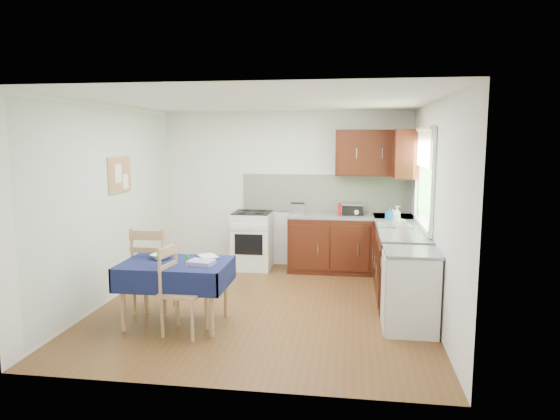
# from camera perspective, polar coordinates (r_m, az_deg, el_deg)

# --- Properties ---
(floor) EXTENTS (4.20, 4.20, 0.00)m
(floor) POSITION_cam_1_polar(r_m,az_deg,el_deg) (6.32, -1.85, -10.91)
(floor) COLOR #543916
(floor) RESTS_ON ground
(ceiling) EXTENTS (4.00, 4.20, 0.02)m
(ceiling) POSITION_cam_1_polar(r_m,az_deg,el_deg) (5.99, -1.96, 12.30)
(ceiling) COLOR white
(ceiling) RESTS_ON wall_back
(wall_back) EXTENTS (4.00, 0.02, 2.50)m
(wall_back) POSITION_cam_1_polar(r_m,az_deg,el_deg) (8.10, 0.68, 2.37)
(wall_back) COLOR white
(wall_back) RESTS_ON ground
(wall_front) EXTENTS (4.00, 0.02, 2.50)m
(wall_front) POSITION_cam_1_polar(r_m,az_deg,el_deg) (4.01, -7.14, -3.63)
(wall_front) COLOR white
(wall_front) RESTS_ON ground
(wall_left) EXTENTS (0.02, 4.20, 2.50)m
(wall_left) POSITION_cam_1_polar(r_m,az_deg,el_deg) (6.68, -19.06, 0.69)
(wall_left) COLOR silver
(wall_left) RESTS_ON ground
(wall_right) EXTENTS (0.02, 4.20, 2.50)m
(wall_right) POSITION_cam_1_polar(r_m,az_deg,el_deg) (6.02, 17.19, 0.00)
(wall_right) COLOR white
(wall_right) RESTS_ON ground
(base_cabinets) EXTENTS (1.90, 2.30, 0.86)m
(base_cabinets) POSITION_cam_1_polar(r_m,az_deg,el_deg) (7.33, 10.41, -4.87)
(base_cabinets) COLOR black
(base_cabinets) RESTS_ON ground
(worktop_back) EXTENTS (1.90, 0.60, 0.04)m
(worktop_back) POSITION_cam_1_polar(r_m,az_deg,el_deg) (7.78, 8.08, -0.70)
(worktop_back) COLOR slate
(worktop_back) RESTS_ON base_cabinets
(worktop_right) EXTENTS (0.60, 1.70, 0.04)m
(worktop_right) POSITION_cam_1_polar(r_m,az_deg,el_deg) (6.68, 13.65, -2.31)
(worktop_right) COLOR slate
(worktop_right) RESTS_ON base_cabinets
(worktop_corner) EXTENTS (0.60, 0.60, 0.04)m
(worktop_corner) POSITION_cam_1_polar(r_m,az_deg,el_deg) (7.80, 12.86, -0.79)
(worktop_corner) COLOR slate
(worktop_corner) RESTS_ON base_cabinets
(splashback) EXTENTS (2.70, 0.02, 0.60)m
(splashback) POSITION_cam_1_polar(r_m,az_deg,el_deg) (8.03, 5.28, 1.92)
(splashback) COLOR white
(splashback) RESTS_ON wall_back
(upper_cabinets) EXTENTS (1.20, 0.85, 0.70)m
(upper_cabinets) POSITION_cam_1_polar(r_m,az_deg,el_deg) (7.70, 11.78, 6.38)
(upper_cabinets) COLOR black
(upper_cabinets) RESTS_ON wall_back
(stove) EXTENTS (0.60, 0.61, 0.92)m
(stove) POSITION_cam_1_polar(r_m,az_deg,el_deg) (8.00, -3.17, -3.45)
(stove) COLOR white
(stove) RESTS_ON ground
(window) EXTENTS (0.04, 1.48, 1.26)m
(window) POSITION_cam_1_polar(r_m,az_deg,el_deg) (6.66, 16.16, 4.26)
(window) COLOR #2A5824
(window) RESTS_ON wall_right
(fridge) EXTENTS (0.58, 0.60, 0.89)m
(fridge) POSITION_cam_1_polar(r_m,az_deg,el_deg) (5.62, 14.66, -8.93)
(fridge) COLOR white
(fridge) RESTS_ON ground
(corkboard) EXTENTS (0.04, 0.62, 0.47)m
(corkboard) POSITION_cam_1_polar(r_m,az_deg,el_deg) (6.90, -17.84, 3.88)
(corkboard) COLOR tan
(corkboard) RESTS_ON wall_left
(dining_table) EXTENTS (1.18, 0.80, 0.71)m
(dining_table) POSITION_cam_1_polar(r_m,az_deg,el_deg) (5.69, -11.83, -6.87)
(dining_table) COLOR #0D1136
(dining_table) RESTS_ON ground
(chair_far) EXTENTS (0.48, 0.48, 1.04)m
(chair_far) POSITION_cam_1_polar(r_m,az_deg,el_deg) (6.19, -14.37, -6.30)
(chair_far) COLOR tan
(chair_far) RESTS_ON ground
(chair_near) EXTENTS (0.48, 0.48, 0.96)m
(chair_near) POSITION_cam_1_polar(r_m,az_deg,el_deg) (5.44, -11.38, -8.64)
(chair_near) COLOR tan
(chair_near) RESTS_ON ground
(toaster) EXTENTS (0.25, 0.15, 0.19)m
(toaster) POSITION_cam_1_polar(r_m,az_deg,el_deg) (7.73, 2.02, 0.12)
(toaster) COLOR #B4B4B9
(toaster) RESTS_ON worktop_back
(sandwich_press) EXTENTS (0.32, 0.27, 0.18)m
(sandwich_press) POSITION_cam_1_polar(r_m,az_deg,el_deg) (7.80, 8.30, 0.14)
(sandwich_press) COLOR black
(sandwich_press) RESTS_ON worktop_back
(sauce_bottle) EXTENTS (0.05, 0.05, 0.20)m
(sauce_bottle) POSITION_cam_1_polar(r_m,az_deg,el_deg) (7.62, 6.84, 0.06)
(sauce_bottle) COLOR red
(sauce_bottle) RESTS_ON worktop_back
(yellow_packet) EXTENTS (0.11, 0.08, 0.15)m
(yellow_packet) POSITION_cam_1_polar(r_m,az_deg,el_deg) (7.83, 8.93, 0.04)
(yellow_packet) COLOR yellow
(yellow_packet) RESTS_ON worktop_back
(dish_rack) EXTENTS (0.46, 0.35, 0.22)m
(dish_rack) POSITION_cam_1_polar(r_m,az_deg,el_deg) (6.88, 12.99, -1.60)
(dish_rack) COLOR gray
(dish_rack) RESTS_ON worktop_right
(kettle) EXTENTS (0.15, 0.15, 0.25)m
(kettle) POSITION_cam_1_polar(r_m,az_deg,el_deg) (5.91, 13.82, -2.35)
(kettle) COLOR white
(kettle) RESTS_ON worktop_right
(cup) EXTENTS (0.14, 0.14, 0.09)m
(cup) POSITION_cam_1_polar(r_m,az_deg,el_deg) (7.71, 8.73, -0.29)
(cup) COLOR white
(cup) RESTS_ON worktop_back
(soap_bottle_a) EXTENTS (0.16, 0.16, 0.29)m
(soap_bottle_a) POSITION_cam_1_polar(r_m,az_deg,el_deg) (6.76, 13.18, -0.75)
(soap_bottle_a) COLOR white
(soap_bottle_a) RESTS_ON worktop_right
(soap_bottle_b) EXTENTS (0.12, 0.12, 0.18)m
(soap_bottle_b) POSITION_cam_1_polar(r_m,az_deg,el_deg) (7.39, 12.37, -0.40)
(soap_bottle_b) COLOR blue
(soap_bottle_b) RESTS_ON worktop_right
(soap_bottle_c) EXTENTS (0.17, 0.17, 0.16)m
(soap_bottle_c) POSITION_cam_1_polar(r_m,az_deg,el_deg) (6.56, 13.66, -1.63)
(soap_bottle_c) COLOR green
(soap_bottle_c) RESTS_ON worktop_right
(plate_bowl) EXTENTS (0.28, 0.28, 0.06)m
(plate_bowl) POSITION_cam_1_polar(r_m,az_deg,el_deg) (5.84, -13.36, -5.17)
(plate_bowl) COLOR beige
(plate_bowl) RESTS_ON dining_table
(book) EXTENTS (0.30, 0.31, 0.02)m
(book) POSITION_cam_1_polar(r_m,az_deg,el_deg) (5.79, -9.06, -5.38)
(book) COLOR white
(book) RESTS_ON dining_table
(spice_jar) EXTENTS (0.04, 0.04, 0.08)m
(spice_jar) POSITION_cam_1_polar(r_m,az_deg,el_deg) (5.67, -10.56, -5.37)
(spice_jar) COLOR green
(spice_jar) RESTS_ON dining_table
(tea_towel) EXTENTS (0.30, 0.25, 0.05)m
(tea_towel) POSITION_cam_1_polar(r_m,az_deg,el_deg) (5.49, -9.00, -5.95)
(tea_towel) COLOR #292892
(tea_towel) RESTS_ON dining_table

